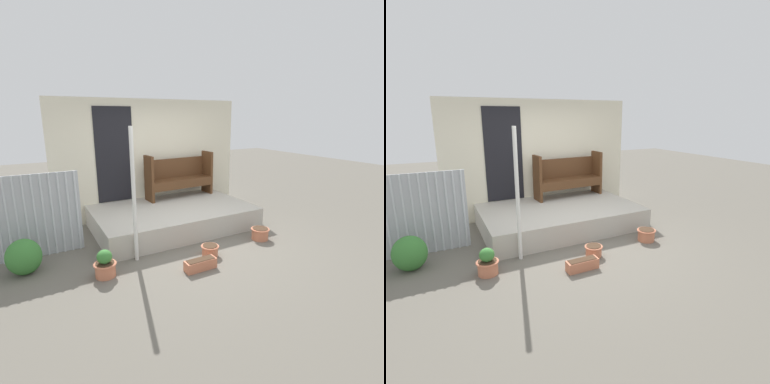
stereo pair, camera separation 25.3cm
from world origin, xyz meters
TOP-DOWN VIEW (x-y plane):
  - ground_plane at (0.00, 0.00)m, footprint 24.00×24.00m
  - porch_slab at (0.03, 1.00)m, footprint 3.12×1.99m
  - house_wall at (-0.01, 2.02)m, footprint 4.32×0.08m
  - fence_corrugated at (-2.97, 0.83)m, footprint 2.40×0.05m
  - support_post at (-1.12, -0.07)m, footprint 0.06×0.06m
  - bench at (0.54, 1.69)m, footprint 1.60×0.49m
  - flower_pot_left at (-1.68, -0.34)m, footprint 0.33×0.33m
  - flower_pot_middle at (-0.01, -0.52)m, footprint 0.30×0.30m
  - flower_pot_right at (1.17, -0.40)m, footprint 0.35×0.35m
  - planter_box_rect at (-0.39, -0.84)m, footprint 0.49×0.17m
  - shrub_by_fence at (-2.68, 0.31)m, footprint 0.49×0.44m

SIDE VIEW (x-z plane):
  - ground_plane at x=0.00m, z-range 0.00..0.00m
  - planter_box_rect at x=-0.39m, z-range 0.00..0.17m
  - flower_pot_middle at x=-0.01m, z-range 0.01..0.20m
  - flower_pot_right at x=1.17m, z-range 0.01..0.23m
  - flower_pot_left at x=-1.68m, z-range -0.03..0.38m
  - porch_slab at x=0.03m, z-range 0.00..0.42m
  - shrub_by_fence at x=-2.68m, z-range 0.00..0.53m
  - fence_corrugated at x=-2.97m, z-range 0.00..1.37m
  - bench at x=0.54m, z-range 0.43..1.42m
  - support_post at x=-1.12m, z-range 0.00..2.10m
  - house_wall at x=-0.01m, z-range 0.01..2.61m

